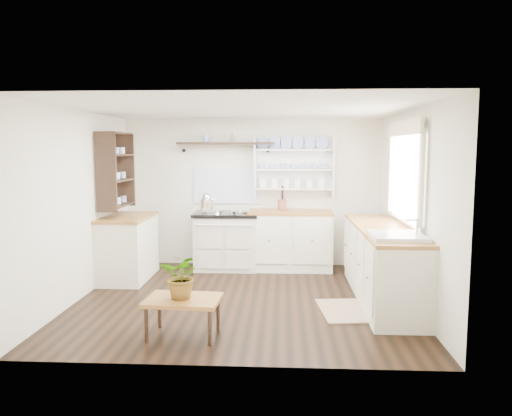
{
  "coord_description": "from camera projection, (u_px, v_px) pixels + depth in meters",
  "views": [
    {
      "loc": [
        0.49,
        -5.93,
        1.83
      ],
      "look_at": [
        0.15,
        0.25,
        1.1
      ],
      "focal_mm": 35.0,
      "sensor_mm": 36.0,
      "label": 1
    }
  ],
  "objects": [
    {
      "name": "back_cabinets",
      "position": [
        290.0,
        239.0,
        7.62
      ],
      "size": [
        1.27,
        0.63,
        0.9
      ],
      "color": "white",
      "rests_on": "floor"
    },
    {
      "name": "wall_left",
      "position": [
        80.0,
        205.0,
        6.09
      ],
      "size": [
        0.02,
        3.8,
        2.3
      ],
      "primitive_type": "cube",
      "color": "silver",
      "rests_on": "ground"
    },
    {
      "name": "center_table",
      "position": [
        183.0,
        303.0,
        4.87
      ],
      "size": [
        0.74,
        0.55,
        0.39
      ],
      "rotation": [
        0.0,
        0.0,
        -0.06
      ],
      "color": "brown",
      "rests_on": "floor"
    },
    {
      "name": "utensil_crock",
      "position": [
        282.0,
        205.0,
        7.64
      ],
      "size": [
        0.13,
        0.13,
        0.15
      ],
      "primitive_type": "cylinder",
      "color": "brown",
      "rests_on": "back_cabinets"
    },
    {
      "name": "plate_rack",
      "position": [
        294.0,
        167.0,
        7.75
      ],
      "size": [
        1.2,
        0.22,
        0.9
      ],
      "color": "white",
      "rests_on": "wall_back"
    },
    {
      "name": "ceiling",
      "position": [
        242.0,
        109.0,
        5.85
      ],
      "size": [
        4.0,
        3.8,
        0.01
      ],
      "primitive_type": "cube",
      "color": "white",
      "rests_on": "wall_back"
    },
    {
      "name": "wall_right",
      "position": [
        411.0,
        207.0,
        5.87
      ],
      "size": [
        0.02,
        3.8,
        2.3
      ],
      "primitive_type": "cube",
      "color": "silver",
      "rests_on": "ground"
    },
    {
      "name": "potted_plant",
      "position": [
        183.0,
        276.0,
        4.84
      ],
      "size": [
        0.46,
        0.42,
        0.44
      ],
      "primitive_type": "imported",
      "rotation": [
        0.0,
        0.0,
        -0.21
      ],
      "color": "#3F7233",
      "rests_on": "center_table"
    },
    {
      "name": "floor",
      "position": [
        243.0,
        299.0,
        6.12
      ],
      "size": [
        4.0,
        3.8,
        0.01
      ],
      "primitive_type": "cube",
      "color": "black",
      "rests_on": "ground"
    },
    {
      "name": "wall_back",
      "position": [
        252.0,
        193.0,
        7.87
      ],
      "size": [
        4.0,
        0.02,
        2.3
      ],
      "primitive_type": "cube",
      "color": "silver",
      "rests_on": "ground"
    },
    {
      "name": "window",
      "position": [
        405.0,
        172.0,
        5.98
      ],
      "size": [
        0.08,
        1.55,
        1.22
      ],
      "color": "white",
      "rests_on": "wall_right"
    },
    {
      "name": "left_cabinets",
      "position": [
        128.0,
        247.0,
        7.05
      ],
      "size": [
        0.62,
        1.13,
        0.9
      ],
      "color": "white",
      "rests_on": "floor"
    },
    {
      "name": "right_cabinets",
      "position": [
        382.0,
        262.0,
        6.07
      ],
      "size": [
        0.62,
        2.43,
        0.9
      ],
      "color": "white",
      "rests_on": "floor"
    },
    {
      "name": "floor_rug",
      "position": [
        345.0,
        311.0,
        5.66
      ],
      "size": [
        0.64,
        0.9,
        0.02
      ],
      "primitive_type": "cube",
      "rotation": [
        0.0,
        0.0,
        0.11
      ],
      "color": "#7C6048",
      "rests_on": "floor"
    },
    {
      "name": "aga_cooker",
      "position": [
        226.0,
        240.0,
        7.64
      ],
      "size": [
        0.97,
        0.68,
        0.9
      ],
      "color": "beige",
      "rests_on": "floor"
    },
    {
      "name": "left_shelving",
      "position": [
        116.0,
        169.0,
        6.93
      ],
      "size": [
        0.28,
        0.8,
        1.05
      ],
      "primitive_type": "cube",
      "color": "black",
      "rests_on": "wall_left"
    },
    {
      "name": "high_shelf",
      "position": [
        226.0,
        144.0,
        7.68
      ],
      "size": [
        1.5,
        0.29,
        0.16
      ],
      "color": "black",
      "rests_on": "wall_back"
    },
    {
      "name": "kettle",
      "position": [
        207.0,
        202.0,
        7.47
      ],
      "size": [
        0.19,
        0.19,
        0.24
      ],
      "primitive_type": null,
      "color": "silver",
      "rests_on": "aga_cooker"
    },
    {
      "name": "belfast_sink",
      "position": [
        397.0,
        247.0,
        5.29
      ],
      "size": [
        0.55,
        0.6,
        0.45
      ],
      "color": "white",
      "rests_on": "right_cabinets"
    }
  ]
}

